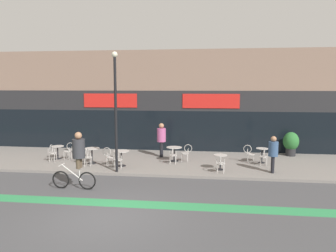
{
  "coord_description": "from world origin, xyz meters",
  "views": [
    {
      "loc": [
        2.99,
        -9.33,
        3.98
      ],
      "look_at": [
        0.99,
        6.18,
        2.08
      ],
      "focal_mm": 35.0,
      "sensor_mm": 36.0,
      "label": 1
    }
  ],
  "objects_px": {
    "bistro_table_4": "(220,159)",
    "cafe_chair_5_near": "(264,155)",
    "planter_pot": "(291,143)",
    "bistro_table_0": "(58,150)",
    "bistro_table_2": "(121,155)",
    "bistro_table_5": "(262,153)",
    "cafe_chair_1_near": "(88,156)",
    "cafe_chair_5_side": "(249,152)",
    "cafe_chair_4_near": "(221,162)",
    "lamp_post": "(116,104)",
    "cafe_chair_3_near": "(173,154)",
    "pedestrian_near_end": "(273,151)",
    "cafe_chair_3_side": "(186,152)",
    "bistro_table_1": "(92,152)",
    "cafe_chair_2_near": "(118,158)",
    "cafe_chair_2_side": "(109,155)",
    "cyclist_0": "(78,156)",
    "cafe_chair_0_near": "(52,152)",
    "cafe_chair_1_side": "(80,153)",
    "cafe_chair_0_side": "(69,150)",
    "bistro_table_3": "(174,151)",
    "pedestrian_far_end": "(161,137)"
  },
  "relations": [
    {
      "from": "lamp_post",
      "to": "cafe_chair_4_near",
      "type": "bearing_deg",
      "value": 4.14
    },
    {
      "from": "cafe_chair_1_near",
      "to": "planter_pot",
      "type": "relative_size",
      "value": 0.68
    },
    {
      "from": "bistro_table_4",
      "to": "cafe_chair_0_near",
      "type": "bearing_deg",
      "value": 176.09
    },
    {
      "from": "bistro_table_4",
      "to": "cafe_chair_3_side",
      "type": "bearing_deg",
      "value": 139.22
    },
    {
      "from": "cafe_chair_0_side",
      "to": "cafe_chair_2_side",
      "type": "distance_m",
      "value": 2.76
    },
    {
      "from": "bistro_table_0",
      "to": "cafe_chair_5_near",
      "type": "distance_m",
      "value": 10.67
    },
    {
      "from": "cafe_chair_3_near",
      "to": "lamp_post",
      "type": "height_order",
      "value": "lamp_post"
    },
    {
      "from": "bistro_table_0",
      "to": "bistro_table_2",
      "type": "distance_m",
      "value": 3.94
    },
    {
      "from": "bistro_table_0",
      "to": "pedestrian_near_end",
      "type": "xyz_separation_m",
      "value": [
        10.86,
        -1.42,
        0.49
      ]
    },
    {
      "from": "bistro_table_3",
      "to": "pedestrian_near_end",
      "type": "xyz_separation_m",
      "value": [
        4.63,
        -1.67,
        0.45
      ]
    },
    {
      "from": "cafe_chair_0_side",
      "to": "cafe_chair_2_side",
      "type": "relative_size",
      "value": 1.0
    },
    {
      "from": "cafe_chair_1_near",
      "to": "bistro_table_2",
      "type": "bearing_deg",
      "value": -86.04
    },
    {
      "from": "cafe_chair_2_near",
      "to": "cyclist_0",
      "type": "relative_size",
      "value": 0.4
    },
    {
      "from": "bistro_table_4",
      "to": "pedestrian_near_end",
      "type": "bearing_deg",
      "value": -5.16
    },
    {
      "from": "cafe_chair_2_side",
      "to": "cafe_chair_1_side",
      "type": "bearing_deg",
      "value": 164.75
    },
    {
      "from": "bistro_table_1",
      "to": "cafe_chair_4_near",
      "type": "relative_size",
      "value": 0.86
    },
    {
      "from": "bistro_table_3",
      "to": "cafe_chair_3_near",
      "type": "height_order",
      "value": "cafe_chair_3_near"
    },
    {
      "from": "cafe_chair_0_near",
      "to": "cafe_chair_1_side",
      "type": "relative_size",
      "value": 1.0
    },
    {
      "from": "bistro_table_5",
      "to": "cyclist_0",
      "type": "xyz_separation_m",
      "value": [
        -7.67,
        -4.91,
        0.68
      ]
    },
    {
      "from": "bistro_table_4",
      "to": "cafe_chair_4_near",
      "type": "distance_m",
      "value": 0.63
    },
    {
      "from": "planter_pot",
      "to": "bistro_table_0",
      "type": "bearing_deg",
      "value": -168.98
    },
    {
      "from": "cafe_chair_1_near",
      "to": "cafe_chair_3_near",
      "type": "distance_m",
      "value": 4.16
    },
    {
      "from": "cafe_chair_2_side",
      "to": "pedestrian_near_end",
      "type": "distance_m",
      "value": 7.71
    },
    {
      "from": "cyclist_0",
      "to": "lamp_post",
      "type": "bearing_deg",
      "value": -109.68
    },
    {
      "from": "planter_pot",
      "to": "pedestrian_near_end",
      "type": "xyz_separation_m",
      "value": [
        -1.68,
        -3.86,
        0.25
      ]
    },
    {
      "from": "bistro_table_1",
      "to": "cafe_chair_5_near",
      "type": "height_order",
      "value": "cafe_chair_5_near"
    },
    {
      "from": "bistro_table_5",
      "to": "cafe_chair_5_side",
      "type": "height_order",
      "value": "cafe_chair_5_side"
    },
    {
      "from": "cafe_chair_0_side",
      "to": "planter_pot",
      "type": "height_order",
      "value": "planter_pot"
    },
    {
      "from": "cafe_chair_1_side",
      "to": "pedestrian_far_end",
      "type": "bearing_deg",
      "value": 32.66
    },
    {
      "from": "cyclist_0",
      "to": "pedestrian_far_end",
      "type": "height_order",
      "value": "cyclist_0"
    },
    {
      "from": "bistro_table_0",
      "to": "cafe_chair_2_side",
      "type": "relative_size",
      "value": 0.78
    },
    {
      "from": "pedestrian_near_end",
      "to": "cafe_chair_2_near",
      "type": "bearing_deg",
      "value": -163.82
    },
    {
      "from": "cafe_chair_4_near",
      "to": "lamp_post",
      "type": "relative_size",
      "value": 0.17
    },
    {
      "from": "bistro_table_5",
      "to": "cafe_chair_1_near",
      "type": "relative_size",
      "value": 0.84
    },
    {
      "from": "cafe_chair_1_near",
      "to": "cafe_chair_5_side",
      "type": "bearing_deg",
      "value": -83.35
    },
    {
      "from": "bistro_table_3",
      "to": "bistro_table_5",
      "type": "distance_m",
      "value": 4.45
    },
    {
      "from": "bistro_table_1",
      "to": "cafe_chair_2_near",
      "type": "bearing_deg",
      "value": -30.54
    },
    {
      "from": "bistro_table_0",
      "to": "bistro_table_5",
      "type": "bearing_deg",
      "value": 2.45
    },
    {
      "from": "bistro_table_4",
      "to": "cafe_chair_5_near",
      "type": "relative_size",
      "value": 0.79
    },
    {
      "from": "bistro_table_4",
      "to": "cafe_chair_5_near",
      "type": "xyz_separation_m",
      "value": [
        2.12,
        1.04,
        0.02
      ]
    },
    {
      "from": "bistro_table_1",
      "to": "cafe_chair_4_near",
      "type": "xyz_separation_m",
      "value": [
        6.34,
        -1.07,
        -0.04
      ]
    },
    {
      "from": "cafe_chair_2_side",
      "to": "cafe_chair_5_near",
      "type": "xyz_separation_m",
      "value": [
        7.5,
        0.92,
        0.0
      ]
    },
    {
      "from": "cafe_chair_1_near",
      "to": "cafe_chair_5_near",
      "type": "xyz_separation_m",
      "value": [
        8.47,
        1.22,
        0.0
      ]
    },
    {
      "from": "bistro_table_2",
      "to": "cafe_chair_3_side",
      "type": "relative_size",
      "value": 0.86
    },
    {
      "from": "cafe_chair_3_near",
      "to": "pedestrian_near_end",
      "type": "relative_size",
      "value": 0.54
    },
    {
      "from": "cafe_chair_1_near",
      "to": "cyclist_0",
      "type": "height_order",
      "value": "cyclist_0"
    },
    {
      "from": "bistro_table_1",
      "to": "lamp_post",
      "type": "bearing_deg",
      "value": -39.96
    },
    {
      "from": "cyclist_0",
      "to": "cafe_chair_1_side",
      "type": "bearing_deg",
      "value": -67.6
    },
    {
      "from": "bistro_table_4",
      "to": "cafe_chair_1_side",
      "type": "bearing_deg",
      "value": 176.26
    },
    {
      "from": "cafe_chair_0_near",
      "to": "cafe_chair_2_near",
      "type": "bearing_deg",
      "value": -111.79
    }
  ]
}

